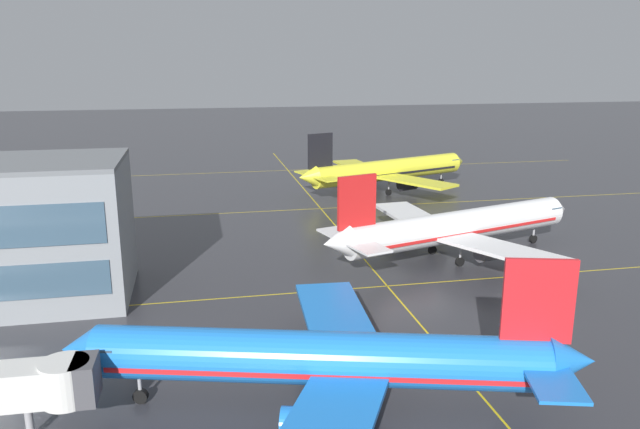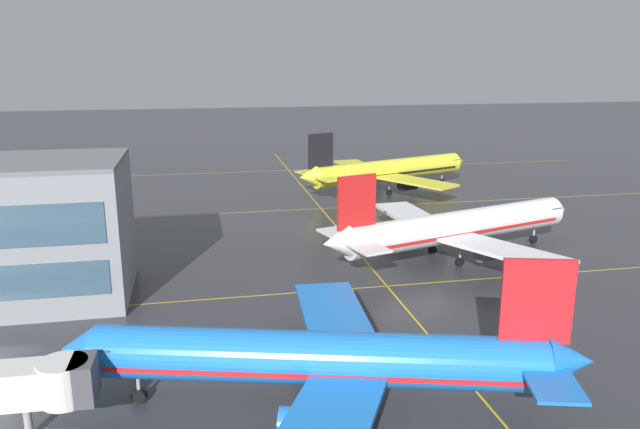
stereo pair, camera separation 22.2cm
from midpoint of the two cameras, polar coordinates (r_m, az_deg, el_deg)
airliner_front_gate at (r=46.24m, az=0.24°, el=-13.25°), size 38.78×33.04×12.23m
airliner_second_row at (r=81.64m, az=12.47°, el=-1.14°), size 39.33×33.58×12.47m
airliner_third_row at (r=120.68m, az=6.16°, el=4.09°), size 38.68×33.13×12.40m
taxiway_markings at (r=89.20m, az=2.47°, el=-2.32°), size 145.95×168.27×0.01m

